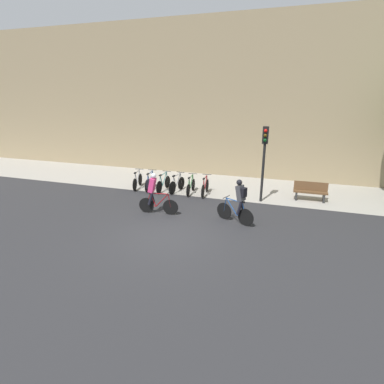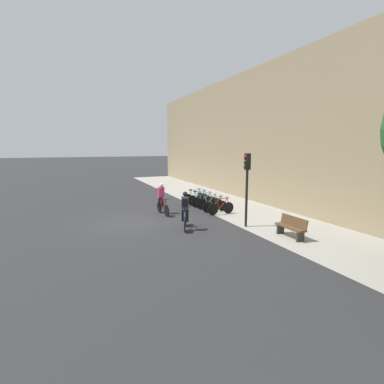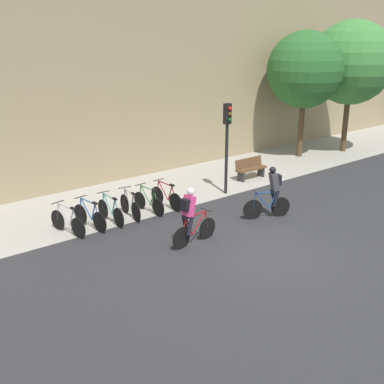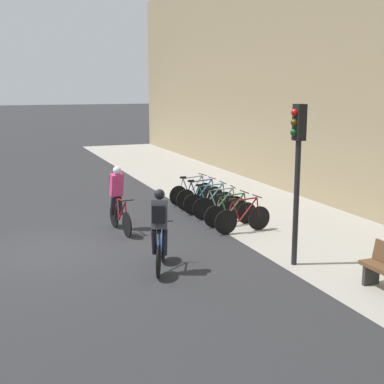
{
  "view_description": "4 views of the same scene",
  "coord_description": "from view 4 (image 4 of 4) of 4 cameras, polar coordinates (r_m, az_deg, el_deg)",
  "views": [
    {
      "loc": [
        3.84,
        -8.96,
        4.83
      ],
      "look_at": [
        0.13,
        2.57,
        0.88
      ],
      "focal_mm": 28.0,
      "sensor_mm": 36.0,
      "label": 1
    },
    {
      "loc": [
        14.75,
        -2.96,
        3.82
      ],
      "look_at": [
        0.21,
        3.11,
        1.41
      ],
      "focal_mm": 28.0,
      "sensor_mm": 36.0,
      "label": 2
    },
    {
      "loc": [
        -9.53,
        -8.22,
        5.89
      ],
      "look_at": [
        -1.14,
        2.04,
        1.57
      ],
      "focal_mm": 45.0,
      "sensor_mm": 36.0,
      "label": 3
    },
    {
      "loc": [
        12.5,
        -1.35,
        3.88
      ],
      "look_at": [
        -1.0,
        3.9,
        0.98
      ],
      "focal_mm": 50.0,
      "sensor_mm": 36.0,
      "label": 4
    }
  ],
  "objects": [
    {
      "name": "parked_bike_5",
      "position": [
        14.37,
        5.42,
        -2.75
      ],
      "size": [
        0.46,
        1.68,
        0.97
      ],
      "color": "black",
      "rests_on": "ground"
    },
    {
      "name": "cyclist_grey",
      "position": [
        11.17,
        -3.45,
        -3.94
      ],
      "size": [
        1.57,
        0.74,
        1.78
      ],
      "color": "black",
      "rests_on": "ground"
    },
    {
      "name": "cyclist_pink",
      "position": [
        14.5,
        -7.94,
        -0.47
      ],
      "size": [
        1.73,
        0.47,
        1.77
      ],
      "color": "black",
      "rests_on": "ground"
    },
    {
      "name": "parked_bike_3",
      "position": [
        15.71,
        2.95,
        -1.49
      ],
      "size": [
        0.46,
        1.62,
        0.97
      ],
      "color": "black",
      "rests_on": "ground"
    },
    {
      "name": "building_facade",
      "position": [
        16.43,
        19.68,
        12.99
      ],
      "size": [
        44.0,
        0.6,
        9.09
      ],
      "primitive_type": "cube",
      "color": "#9E8966",
      "rests_on": "ground"
    },
    {
      "name": "ground",
      "position": [
        13.16,
        -14.5,
        -6.21
      ],
      "size": [
        200.0,
        200.0,
        0.0
      ],
      "primitive_type": "plane",
      "color": "#2B2B2D"
    },
    {
      "name": "parked_bike_4",
      "position": [
        15.04,
        4.13,
        -2.15
      ],
      "size": [
        0.46,
        1.65,
        0.94
      ],
      "color": "black",
      "rests_on": "ground"
    },
    {
      "name": "parked_bike_1",
      "position": [
        17.07,
        0.86,
        -0.45
      ],
      "size": [
        0.46,
        1.7,
        0.97
      ],
      "color": "black",
      "rests_on": "ground"
    },
    {
      "name": "parked_bike_0",
      "position": [
        17.76,
        -0.06,
        0.0
      ],
      "size": [
        0.5,
        1.67,
        0.96
      ],
      "color": "black",
      "rests_on": "ground"
    },
    {
      "name": "traffic_light_pole",
      "position": [
        11.54,
        11.2,
        3.88
      ],
      "size": [
        0.26,
        0.3,
        3.5
      ],
      "color": "black",
      "rests_on": "ground"
    },
    {
      "name": "parked_bike_2",
      "position": [
        16.38,
        1.86,
        -0.97
      ],
      "size": [
        0.46,
        1.71,
        0.96
      ],
      "color": "black",
      "rests_on": "ground"
    },
    {
      "name": "kerb_strip",
      "position": [
        15.39,
        11.32,
        -3.5
      ],
      "size": [
        44.0,
        4.5,
        0.01
      ],
      "primitive_type": "cube",
      "color": "#A39E93",
      "rests_on": "ground"
    }
  ]
}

